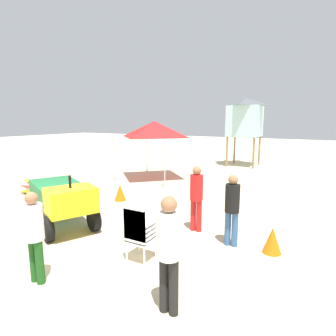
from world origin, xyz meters
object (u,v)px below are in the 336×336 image
Objects in this scene: lifeguard_far_right at (232,206)px; traffic_cone_near at (120,192)px; traffic_cone_far at (272,240)px; lifeguard_near_left at (196,194)px; lifeguard_tower at (245,117)px; lifeguard_near_center at (34,232)px; utility_cart at (62,197)px; popup_canopy at (154,129)px; stacked_plastic_chairs at (138,229)px; lifeguard_near_right at (169,247)px; surfboard_pile at (42,189)px.

traffic_cone_near is at bearing 160.31° from lifeguard_far_right.
lifeguard_near_left is at bearing 170.59° from traffic_cone_far.
traffic_cone_near is (-1.76, -9.59, -2.63)m from lifeguard_tower.
traffic_cone_near is (-1.93, 4.63, -0.63)m from lifeguard_near_center.
popup_canopy is (-1.16, 6.40, 1.56)m from utility_cart.
utility_cart is 3.49m from lifeguard_near_left.
lifeguard_near_left is (3.18, 1.43, 0.17)m from utility_cart.
traffic_cone_near reaches higher than traffic_cone_far.
lifeguard_far_right reaches higher than traffic_cone_far.
stacked_plastic_chairs is 2.13m from lifeguard_far_right.
utility_cart is at bearing -166.10° from lifeguard_far_right.
stacked_plastic_chairs is (2.84, -0.58, -0.09)m from utility_cart.
lifeguard_near_right is at bearing -92.70° from lifeguard_far_right.
lifeguard_far_right is at bearing 13.90° from utility_cart.
traffic_cone_far is at bearing -40.28° from popup_canopy.
traffic_cone_far is (3.52, -11.09, -2.64)m from lifeguard_tower.
utility_cart is 1.69× the size of lifeguard_near_left.
utility_cart reaches higher than stacked_plastic_chairs.
traffic_cone_far reaches higher than surfboard_pile.
traffic_cone_far is (0.99, 2.70, -0.74)m from lifeguard_near_right.
lifeguard_near_left is 3.74m from lifeguard_near_center.
lifeguard_near_center is 4.63m from traffic_cone_far.
lifeguard_near_right reaches higher than traffic_cone_far.
lifeguard_near_center is 2.78× the size of traffic_cone_near.
popup_canopy is 4.85× the size of traffic_cone_far.
traffic_cone_far is at bearing -9.41° from lifeguard_near_left.
lifeguard_near_left is 1.03× the size of lifeguard_far_right.
lifeguard_far_right reaches higher than traffic_cone_near.
lifeguard_near_center is (1.72, -2.01, 0.14)m from utility_cart.
lifeguard_near_center is 2.40m from lifeguard_near_right.
traffic_cone_near is at bearing 135.62° from lifeguard_near_right.
lifeguard_far_right is 4.73m from traffic_cone_near.
stacked_plastic_chairs reaches higher than traffic_cone_near.
surfboard_pile is 3.07m from traffic_cone_near.
lifeguard_tower reaches higher than surfboard_pile.
lifeguard_near_right is 3.13× the size of traffic_cone_far.
popup_canopy reaches higher than lifeguard_near_center.
lifeguard_near_left reaches higher than lifeguard_far_right.
lifeguard_near_center reaches higher than traffic_cone_near.
traffic_cone_far is (6.22, -5.28, -2.06)m from popup_canopy.
traffic_cone_near is at bearing 164.14° from traffic_cone_far.
lifeguard_far_right is 2.79× the size of traffic_cone_near.
traffic_cone_far is (1.89, -0.31, -0.67)m from lifeguard_near_left.
lifeguard_far_right reaches higher than surfboard_pile.
lifeguard_near_center is 0.40× the size of lifeguard_tower.
lifeguard_near_right is (1.24, -0.99, 0.32)m from stacked_plastic_chairs.
lifeguard_tower is at bearing 107.60° from traffic_cone_far.
popup_canopy reaches higher than lifeguard_near_left.
lifeguard_near_center is (4.86, -3.74, 0.67)m from surfboard_pile.
surfboard_pile is 5.49m from popup_canopy.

